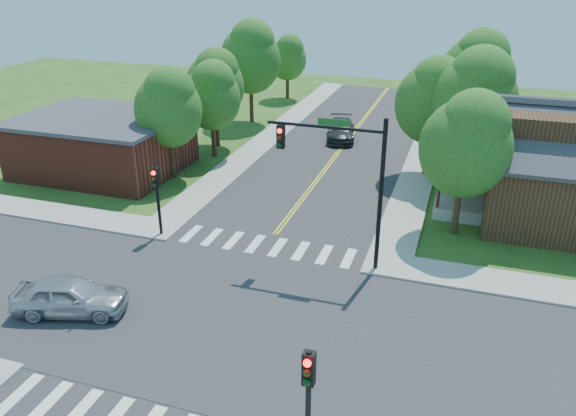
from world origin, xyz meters
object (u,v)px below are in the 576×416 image
(signal_mast_ne, at_px, (344,168))
(car_dgrey, at_px, (341,130))
(car_silver, at_px, (70,297))
(signal_pole_nw, at_px, (157,188))
(signal_pole_se, at_px, (308,386))

(signal_mast_ne, height_order, car_dgrey, signal_mast_ne)
(car_silver, bearing_deg, signal_pole_nw, -15.53)
(signal_pole_se, relative_size, signal_pole_nw, 1.00)
(signal_mast_ne, relative_size, car_dgrey, 1.33)
(signal_mast_ne, bearing_deg, car_dgrey, 103.17)
(signal_pole_se, bearing_deg, car_dgrey, 101.49)
(car_silver, bearing_deg, signal_mast_ne, -68.60)
(signal_mast_ne, height_order, signal_pole_se, signal_mast_ne)
(car_silver, height_order, car_dgrey, car_silver)
(car_silver, relative_size, car_dgrey, 0.90)
(signal_pole_se, distance_m, signal_pole_nw, 15.84)
(signal_pole_se, distance_m, car_dgrey, 31.22)
(signal_mast_ne, distance_m, car_silver, 12.58)
(signal_pole_nw, distance_m, car_silver, 7.48)
(car_silver, bearing_deg, car_dgrey, -26.62)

